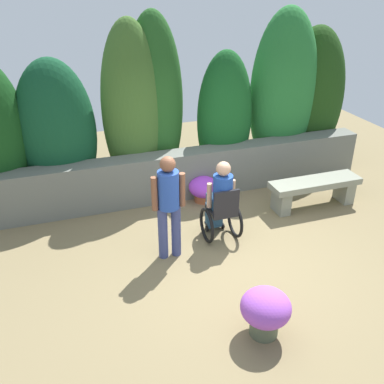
% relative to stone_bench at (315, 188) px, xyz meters
% --- Properties ---
extents(ground_plane, '(12.57, 12.57, 0.00)m').
position_rel_stone_bench_xyz_m(ground_plane, '(-2.08, -0.99, -0.35)').
color(ground_plane, olive).
extents(stone_retaining_wall, '(7.19, 0.42, 0.88)m').
position_rel_stone_bench_xyz_m(stone_retaining_wall, '(-2.08, 1.14, 0.09)').
color(stone_retaining_wall, slate).
rests_on(stone_retaining_wall, ground).
extents(hedge_backdrop, '(7.76, 1.13, 3.26)m').
position_rel_stone_bench_xyz_m(hedge_backdrop, '(-2.08, 1.71, 1.11)').
color(hedge_backdrop, '#144217').
rests_on(hedge_backdrop, ground).
extents(stone_bench, '(1.67, 0.45, 0.52)m').
position_rel_stone_bench_xyz_m(stone_bench, '(0.00, 0.00, 0.00)').
color(stone_bench, gray).
rests_on(stone_bench, ground).
extents(person_in_wheelchair, '(0.53, 0.66, 1.33)m').
position_rel_stone_bench_xyz_m(person_in_wheelchair, '(-1.97, -0.41, 0.27)').
color(person_in_wheelchair, black).
rests_on(person_in_wheelchair, ground).
extents(person_standing_companion, '(0.49, 0.30, 1.60)m').
position_rel_stone_bench_xyz_m(person_standing_companion, '(-2.87, -0.64, 0.57)').
color(person_standing_companion, '#3D457C').
rests_on(person_standing_companion, ground).
extents(flower_pot_purple_near, '(0.59, 0.59, 0.61)m').
position_rel_stone_bench_xyz_m(flower_pot_purple_near, '(-2.26, -2.50, -0.00)').
color(flower_pot_purple_near, '#505A44').
rests_on(flower_pot_purple_near, ground).
extents(flower_pot_terracotta_by_wall, '(0.54, 0.54, 0.48)m').
position_rel_stone_bench_xyz_m(flower_pot_terracotta_by_wall, '(-1.81, 0.81, -0.10)').
color(flower_pot_terracotta_by_wall, '#A3522F').
rests_on(flower_pot_terracotta_by_wall, ground).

